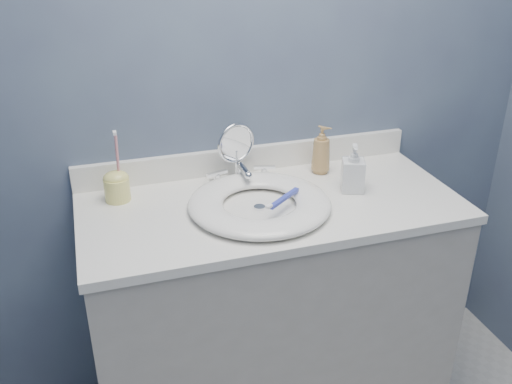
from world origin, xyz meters
name	(u,v)px	position (x,y,z in m)	size (l,w,h in m)	color
back_wall	(246,83)	(0.00, 1.25, 1.20)	(2.20, 0.02, 2.40)	#464F69
vanity_cabinet	(270,315)	(0.00, 0.97, 0.42)	(1.20, 0.55, 0.85)	#B6B0A7
countertop	(271,206)	(0.00, 0.97, 0.86)	(1.22, 0.57, 0.03)	white
backsplash	(248,159)	(0.00, 1.24, 0.93)	(1.22, 0.02, 0.09)	white
basin	(259,203)	(-0.05, 0.94, 0.90)	(0.45, 0.45, 0.04)	white
drain	(259,207)	(-0.05, 0.94, 0.88)	(0.04, 0.04, 0.01)	silver
faucet	(242,176)	(-0.05, 1.14, 0.91)	(0.25, 0.13, 0.07)	silver
makeup_mirror	(236,150)	(-0.06, 1.17, 0.99)	(0.14, 0.08, 0.21)	silver
soap_bottle_amber	(321,150)	(0.24, 1.15, 0.97)	(0.07, 0.07, 0.17)	#AA834D
soap_bottle_clear	(353,168)	(0.29, 0.98, 0.96)	(0.07, 0.07, 0.16)	silver
toothbrush_holder	(117,185)	(-0.47, 1.14, 0.93)	(0.08, 0.08, 0.24)	#EAE275
toothbrush_lying	(283,199)	(0.01, 0.90, 0.92)	(0.15, 0.12, 0.02)	#313DB0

